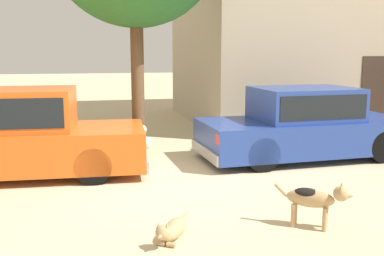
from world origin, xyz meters
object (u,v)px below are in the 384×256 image
object	(u,v)px
parked_sedan_nearest	(17,134)
stray_dog_spotted	(172,230)
parked_sedan_second	(305,124)
stray_dog_tan	(315,198)

from	to	relation	value
parked_sedan_nearest	stray_dog_spotted	size ratio (longest dim) A/B	5.50
parked_sedan_nearest	parked_sedan_second	world-z (taller)	parked_sedan_nearest
parked_sedan_second	stray_dog_tan	world-z (taller)	parked_sedan_second
parked_sedan_nearest	stray_dog_spotted	bearing A→B (deg)	-53.64
parked_sedan_nearest	stray_dog_tan	size ratio (longest dim) A/B	5.46
parked_sedan_nearest	stray_dog_spotted	xyz separation A→B (m)	(2.20, -3.38, -0.64)
stray_dog_tan	stray_dog_spotted	bearing A→B (deg)	-146.83
stray_dog_spotted	parked_sedan_nearest	bearing A→B (deg)	-114.91
stray_dog_spotted	parked_sedan_second	bearing A→B (deg)	167.44
parked_sedan_nearest	stray_dog_spotted	distance (m)	4.08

